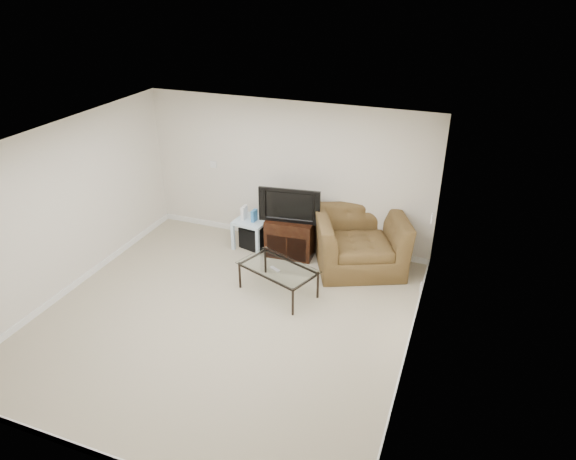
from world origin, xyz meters
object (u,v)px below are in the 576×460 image
at_px(side_table, 252,233).
at_px(coffee_table, 278,280).
at_px(subwoofer, 255,237).
at_px(recliner, 361,232).
at_px(television, 291,203).
at_px(tv_stand, 291,236).

xyz_separation_m(side_table, coffee_table, (0.95, -1.19, -0.03)).
xyz_separation_m(subwoofer, recliner, (1.86, -0.02, 0.43)).
distance_m(television, recliner, 1.22).
distance_m(side_table, subwoofer, 0.08).
distance_m(tv_stand, subwoofer, 0.70).
distance_m(television, subwoofer, 1.03).
distance_m(subwoofer, recliner, 1.91).
xyz_separation_m(tv_stand, recliner, (1.17, 0.00, 0.29)).
bearing_deg(recliner, television, 157.38).
bearing_deg(tv_stand, subwoofer, 174.62).
xyz_separation_m(side_table, recliner, (1.90, 0.00, 0.36)).
relative_size(side_table, subwoofer, 1.37).
height_order(side_table, coffee_table, side_table).
bearing_deg(coffee_table, recliner, 51.54).
bearing_deg(tv_stand, coffee_table, -82.71).
bearing_deg(side_table, television, -2.59).
bearing_deg(television, recliner, -5.94).
bearing_deg(subwoofer, side_table, -151.67).
bearing_deg(coffee_table, television, 101.34).
bearing_deg(side_table, coffee_table, -51.16).
distance_m(television, side_table, 1.00).
height_order(recliner, coffee_table, recliner).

